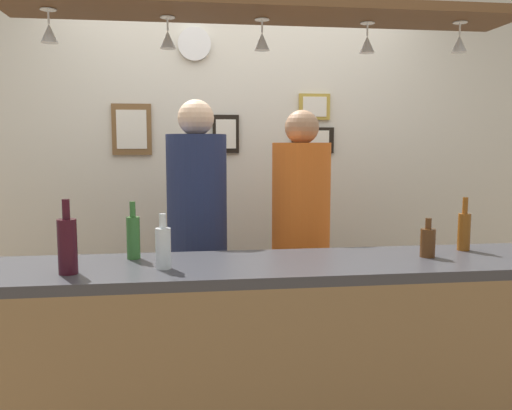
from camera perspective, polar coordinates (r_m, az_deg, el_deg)
The scene contains 20 objects.
back_wall at distance 3.71m, azimuth -2.06°, elevation 3.82°, with size 4.40×0.06×2.60m, color silver.
bar_counter at distance 2.28m, azimuth 2.08°, elevation -14.61°, with size 2.70×0.55×0.97m.
overhead_glass_rack at distance 2.39m, azimuth 1.36°, elevation 20.21°, with size 2.20×0.36×0.04m, color brown.
hanging_wineglass_far_left at distance 2.40m, azimuth -21.43°, elevation 16.98°, with size 0.07×0.07×0.13m.
hanging_wineglass_left at distance 2.40m, azimuth -9.49°, elevation 17.30°, with size 0.07×0.07×0.13m.
hanging_wineglass_center_left at distance 2.41m, azimuth 0.66°, elevation 17.34°, with size 0.07×0.07×0.13m.
hanging_wineglass_center at distance 2.53m, azimuth 11.91°, elevation 16.71°, with size 0.07×0.07×0.13m.
hanging_wineglass_center_right at distance 2.63m, azimuth 21.09°, elevation 16.02°, with size 0.07×0.07×0.13m.
person_left_navy_shirt at distance 3.03m, azimuth -6.36°, elevation -1.71°, with size 0.34×0.34×1.73m.
person_middle_orange_shirt at distance 3.11m, azimuth 4.87°, elevation -2.12°, with size 0.34×0.34×1.67m.
bottle_soda_clear at distance 2.22m, azimuth -9.99°, elevation -4.46°, with size 0.06×0.06×0.23m.
bottle_beer_amber_tall at distance 2.76m, azimuth 21.55°, elevation -2.52°, with size 0.06×0.06×0.26m.
bottle_beer_brown_stubby at distance 2.54m, azimuth 18.05°, elevation -3.79°, with size 0.07×0.07×0.18m.
bottle_wine_dark_red at distance 2.23m, azimuth -19.69°, elevation -4.05°, with size 0.08×0.08×0.30m.
bottle_beer_green_import at distance 2.44m, azimuth -13.11°, elevation -3.29°, with size 0.06×0.06×0.26m.
picture_frame_crest at distance 3.66m, azimuth -3.28°, elevation 7.66°, with size 0.18×0.02×0.26m.
picture_frame_caricature at distance 3.67m, azimuth -13.27°, elevation 7.95°, with size 0.26×0.02×0.34m.
picture_frame_lower_pair at distance 3.76m, azimuth 6.15°, elevation 6.96°, with size 0.30×0.02×0.18m.
picture_frame_upper_small at distance 3.77m, azimuth 6.32°, elevation 10.50°, with size 0.22×0.02×0.18m.
wall_clock at distance 3.70m, azimuth -6.66°, elevation 16.88°, with size 0.22×0.22×0.03m, color white.
Camera 1 is at (-0.36, -2.59, 1.48)m, focal length 37.06 mm.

